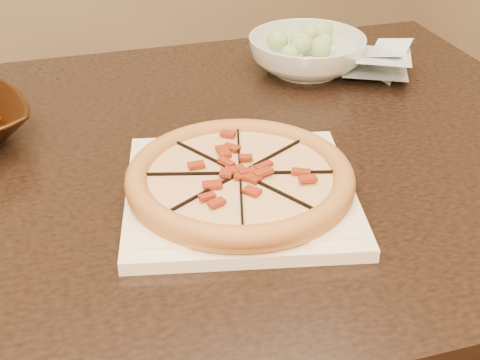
{
  "coord_description": "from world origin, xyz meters",
  "views": [
    {
      "loc": [
        -0.22,
        -0.86,
        1.25
      ],
      "look_at": [
        0.1,
        -0.16,
        0.78
      ],
      "focal_mm": 50.0,
      "sensor_mm": 36.0,
      "label": 1
    }
  ],
  "objects_px": {
    "pizza": "(240,177)",
    "salad_bowl": "(307,54)",
    "plate": "(240,192)",
    "dining_table": "(138,214)"
  },
  "relations": [
    {
      "from": "dining_table",
      "to": "pizza",
      "type": "height_order",
      "value": "pizza"
    },
    {
      "from": "plate",
      "to": "salad_bowl",
      "type": "xyz_separation_m",
      "value": [
        0.3,
        0.36,
        0.02
      ]
    },
    {
      "from": "dining_table",
      "to": "pizza",
      "type": "distance_m",
      "value": 0.23
    },
    {
      "from": "dining_table",
      "to": "pizza",
      "type": "relative_size",
      "value": 5.12
    },
    {
      "from": "pizza",
      "to": "salad_bowl",
      "type": "distance_m",
      "value": 0.47
    },
    {
      "from": "dining_table",
      "to": "plate",
      "type": "distance_m",
      "value": 0.22
    },
    {
      "from": "pizza",
      "to": "salad_bowl",
      "type": "height_order",
      "value": "salad_bowl"
    },
    {
      "from": "dining_table",
      "to": "plate",
      "type": "xyz_separation_m",
      "value": [
        0.11,
        -0.16,
        0.11
      ]
    },
    {
      "from": "plate",
      "to": "dining_table",
      "type": "bearing_deg",
      "value": 124.23
    },
    {
      "from": "plate",
      "to": "salad_bowl",
      "type": "relative_size",
      "value": 1.75
    }
  ]
}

